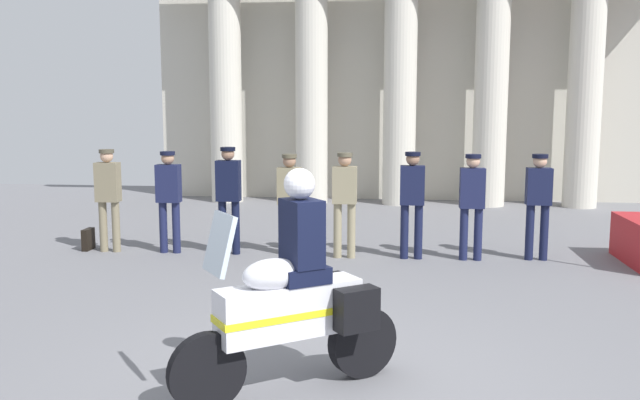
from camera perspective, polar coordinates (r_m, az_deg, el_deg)
ground_plane at (r=6.05m, az=-0.24°, el=-15.46°), size 28.40×28.40×0.00m
colonnade_backdrop at (r=17.23m, az=6.76°, el=10.40°), size 12.54×1.64×5.96m
officer_in_row_0 at (r=11.68m, az=-17.40°, el=0.66°), size 0.38×0.24×1.70m
officer_in_row_1 at (r=11.34m, az=-12.61°, el=0.55°), size 0.38×0.24×1.67m
officer_in_row_2 at (r=11.06m, az=-7.70°, el=0.72°), size 0.38×0.24×1.75m
officer_in_row_3 at (r=10.95m, az=-2.58°, el=0.36°), size 0.38×0.24×1.64m
officer_in_row_4 at (r=10.70m, az=2.09°, el=0.32°), size 0.38×0.24×1.68m
officer_in_row_5 at (r=10.72m, az=7.75°, el=0.32°), size 0.38×0.24×1.69m
officer_in_row_6 at (r=10.79m, az=12.67°, el=0.14°), size 0.38×0.24×1.67m
officer_in_row_7 at (r=11.07m, az=17.90°, el=0.17°), size 0.38×0.24×1.67m
motorcycle_with_rider at (r=5.72m, az=-1.96°, el=-8.40°), size 1.77×1.32×1.90m
briefcase_on_ground at (r=12.06m, az=-18.92°, el=-3.15°), size 0.10×0.32×0.36m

